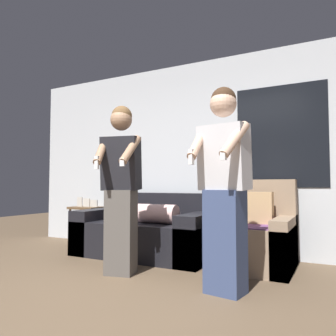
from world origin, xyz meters
name	(u,v)px	position (x,y,z in m)	size (l,w,h in m)	color
ground_plane	(54,324)	(0.00, 0.00, 0.00)	(14.00, 14.00, 0.00)	brown
wall_back	(202,155)	(0.02, 2.69, 1.35)	(5.88, 0.07, 2.70)	silver
couch	(148,232)	(-0.56, 2.16, 0.30)	(1.82, 0.98, 0.82)	black
armchair	(257,238)	(0.89, 2.17, 0.33)	(0.80, 0.92, 1.00)	#937A60
side_table	(86,212)	(-1.87, 2.45, 0.49)	(0.50, 0.36, 0.74)	brown
person_left	(121,185)	(-0.32, 1.21, 0.93)	(0.47, 0.53, 1.78)	#56514C
person_right	(224,185)	(0.84, 1.12, 0.93)	(0.48, 0.52, 1.80)	#384770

